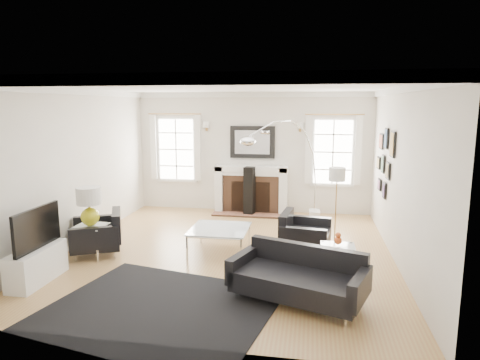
% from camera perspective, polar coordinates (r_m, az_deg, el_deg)
% --- Properties ---
extents(floor, '(6.00, 6.00, 0.00)m').
position_cam_1_polar(floor, '(7.49, -1.56, -9.55)').
color(floor, '#AB7747').
rests_on(floor, ground).
extents(back_wall, '(5.50, 0.04, 2.80)m').
position_cam_1_polar(back_wall, '(10.09, 1.69, 3.67)').
color(back_wall, beige).
rests_on(back_wall, floor).
extents(front_wall, '(5.50, 0.04, 2.80)m').
position_cam_1_polar(front_wall, '(4.31, -9.39, -4.96)').
color(front_wall, beige).
rests_on(front_wall, floor).
extents(left_wall, '(0.04, 6.00, 2.80)m').
position_cam_1_polar(left_wall, '(8.14, -20.98, 1.51)').
color(left_wall, beige).
rests_on(left_wall, floor).
extents(right_wall, '(0.04, 6.00, 2.80)m').
position_cam_1_polar(right_wall, '(7.15, 20.55, 0.46)').
color(right_wall, beige).
rests_on(right_wall, floor).
extents(ceiling, '(5.50, 6.00, 0.02)m').
position_cam_1_polar(ceiling, '(7.07, -1.67, 12.37)').
color(ceiling, white).
rests_on(ceiling, back_wall).
extents(crown_molding, '(5.50, 6.00, 0.12)m').
position_cam_1_polar(crown_molding, '(7.07, -1.67, 11.89)').
color(crown_molding, white).
rests_on(crown_molding, back_wall).
extents(fireplace, '(1.70, 0.69, 1.11)m').
position_cam_1_polar(fireplace, '(10.01, 1.50, -1.34)').
color(fireplace, white).
rests_on(fireplace, floor).
extents(mantel_mirror, '(1.05, 0.07, 0.75)m').
position_cam_1_polar(mantel_mirror, '(10.02, 1.66, 5.06)').
color(mantel_mirror, black).
rests_on(mantel_mirror, back_wall).
extents(window_left, '(1.24, 0.15, 1.62)m').
position_cam_1_polar(window_left, '(10.44, -8.48, 4.10)').
color(window_left, white).
rests_on(window_left, back_wall).
extents(window_right, '(1.24, 0.15, 1.62)m').
position_cam_1_polar(window_right, '(9.94, 12.29, 3.70)').
color(window_right, white).
rests_on(window_right, back_wall).
extents(gallery_wall, '(0.04, 1.73, 1.29)m').
position_cam_1_polar(gallery_wall, '(8.39, 18.74, 2.80)').
color(gallery_wall, black).
rests_on(gallery_wall, right_wall).
extents(tv_unit, '(0.35, 1.00, 1.09)m').
position_cam_1_polar(tv_unit, '(6.83, -25.45, -9.59)').
color(tv_unit, white).
rests_on(tv_unit, floor).
extents(area_rug, '(3.11, 2.76, 0.01)m').
position_cam_1_polar(area_rug, '(5.64, -10.69, -16.49)').
color(area_rug, black).
rests_on(area_rug, floor).
extents(sofa, '(1.87, 1.30, 0.56)m').
position_cam_1_polar(sofa, '(5.70, 7.88, -12.82)').
color(sofa, black).
rests_on(sofa, floor).
extents(armchair_left, '(1.08, 1.13, 0.60)m').
position_cam_1_polar(armchair_left, '(7.70, -18.22, -6.91)').
color(armchair_left, black).
rests_on(armchair_left, floor).
extents(armchair_right, '(0.89, 0.97, 0.59)m').
position_cam_1_polar(armchair_right, '(7.38, 8.35, -7.27)').
color(armchair_right, black).
rests_on(armchair_right, floor).
extents(coffee_table, '(0.97, 0.97, 0.43)m').
position_cam_1_polar(coffee_table, '(7.35, -2.74, -6.66)').
color(coffee_table, silver).
rests_on(coffee_table, floor).
extents(side_table_left, '(0.49, 0.49, 0.54)m').
position_cam_1_polar(side_table_left, '(7.55, -19.24, -6.52)').
color(side_table_left, silver).
rests_on(side_table_left, floor).
extents(nesting_table, '(0.48, 0.40, 0.53)m').
position_cam_1_polar(nesting_table, '(6.34, 12.87, -9.52)').
color(nesting_table, silver).
rests_on(nesting_table, floor).
extents(gourd_lamp, '(0.40, 0.40, 0.65)m').
position_cam_1_polar(gourd_lamp, '(7.43, -19.45, -2.99)').
color(gourd_lamp, gold).
rests_on(gourd_lamp, side_table_left).
extents(orange_vase, '(0.11, 0.11, 0.17)m').
position_cam_1_polar(orange_vase, '(6.27, 12.95, -7.69)').
color(orange_vase, '#D6501B').
rests_on(orange_vase, nesting_table).
extents(arc_floor_lamp, '(1.62, 1.50, 2.29)m').
position_cam_1_polar(arc_floor_lamp, '(8.93, 5.84, 1.76)').
color(arc_floor_lamp, silver).
rests_on(arc_floor_lamp, floor).
extents(stick_floor_lamp, '(0.29, 0.29, 1.42)m').
position_cam_1_polar(stick_floor_lamp, '(7.73, 12.80, 0.23)').
color(stick_floor_lamp, '#B2803E').
rests_on(stick_floor_lamp, floor).
extents(speaker_tower, '(0.26, 0.26, 1.12)m').
position_cam_1_polar(speaker_tower, '(9.78, 1.27, -1.51)').
color(speaker_tower, black).
rests_on(speaker_tower, floor).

